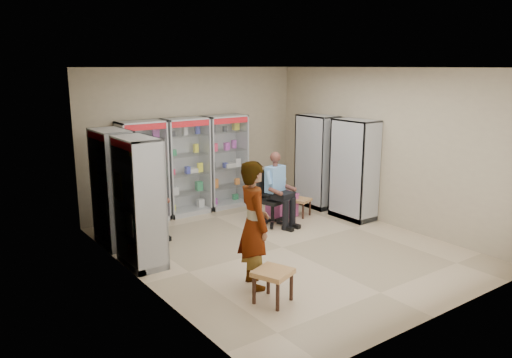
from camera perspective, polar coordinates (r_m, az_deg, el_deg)
floor at (r=8.60m, az=3.00°, el=-7.80°), size 6.00×6.00×0.00m
room_shell at (r=8.12m, az=3.16°, el=5.31°), size 5.02×6.02×3.01m
cabinet_back_left at (r=9.96m, az=-12.79°, el=0.75°), size 0.90×0.50×2.00m
cabinet_back_mid at (r=10.35m, az=-7.96°, el=1.41°), size 0.90×0.50×2.00m
cabinet_back_right at (r=10.82m, az=-3.51°, el=2.00°), size 0.90×0.50×2.00m
cabinet_right_far at (r=10.91m, az=6.95°, el=2.02°), size 0.90×0.50×2.00m
cabinet_right_near at (r=10.15m, az=11.15°, el=1.06°), size 0.90×0.50×2.00m
cabinet_left_far at (r=8.78m, az=-15.96°, el=-1.03°), size 0.90×0.50×2.00m
cabinet_left_near at (r=7.79m, az=-13.17°, el=-2.62°), size 0.90×0.50×2.00m
wooden_chair at (r=9.34m, az=-12.27°, el=-3.38°), size 0.42×0.42×0.94m
seated_customer at (r=9.24m, az=-12.20°, el=-2.26°), size 0.44×0.60×1.34m
office_chair at (r=9.66m, az=1.91°, el=-2.16°), size 0.70×0.70×1.06m
seated_shopkeeper at (r=9.59m, az=2.10°, el=-1.39°), size 0.57×0.70×1.35m
pink_trunk at (r=10.30m, az=2.97°, el=-2.89°), size 0.50×0.48×0.48m
tea_glass at (r=10.23m, az=2.90°, el=-1.33°), size 0.07×0.07×0.10m
woven_stool_a at (r=10.32m, az=5.08°, el=-3.24°), size 0.47×0.47×0.37m
woven_stool_b at (r=6.66m, az=1.93°, el=-12.13°), size 0.58×0.58×0.44m
standing_man at (r=6.87m, az=-0.23°, el=-5.25°), size 0.58×0.74×1.79m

